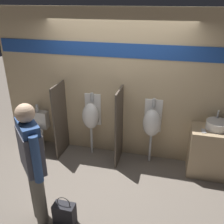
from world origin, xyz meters
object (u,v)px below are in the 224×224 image
urinal_near_counter (91,116)px  urinal_far (152,123)px  toilet (35,135)px  person_in_vest (32,158)px  cell_phone (204,131)px  sink_basin (218,125)px  shopping_bag (65,214)px

urinal_near_counter → urinal_far: 1.14m
toilet → person_in_vest: 1.98m
cell_phone → toilet: (-3.13, 0.05, -0.56)m
cell_phone → urinal_far: size_ratio=0.11×
sink_basin → person_in_vest: 2.92m
urinal_far → toilet: size_ratio=1.37×
sink_basin → shopping_bag: sink_basin is taller
sink_basin → urinal_far: urinal_far is taller
toilet → shopping_bag: size_ratio=1.91×
sink_basin → cell_phone: (-0.22, -0.15, -0.06)m
sink_basin → urinal_far: bearing=177.0°
urinal_far → person_in_vest: bearing=-127.0°
toilet → shopping_bag: toilet is taller
sink_basin → person_in_vest: bearing=-144.7°
urinal_far → toilet: urinal_far is taller
toilet → person_in_vest: bearing=-58.6°
sink_basin → person_in_vest: person_in_vest is taller
urinal_near_counter → urinal_far: same height
urinal_near_counter → shopping_bag: bearing=-83.7°
cell_phone → toilet: size_ratio=0.16×
sink_basin → shopping_bag: (-2.01, -1.69, -0.75)m
sink_basin → cell_phone: bearing=-145.1°
urinal_near_counter → person_in_vest: size_ratio=0.71×
urinal_near_counter → toilet: urinal_near_counter is taller
cell_phone → shopping_bag: size_ratio=0.30×
toilet → urinal_far: bearing=3.9°
sink_basin → shopping_bag: 2.74m
person_in_vest → shopping_bag: bearing=-136.5°
toilet → person_in_vest: size_ratio=0.51×
urinal_near_counter → shopping_bag: (0.19, -1.75, -0.63)m
cell_phone → shopping_bag: cell_phone is taller
urinal_far → person_in_vest: size_ratio=0.71×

